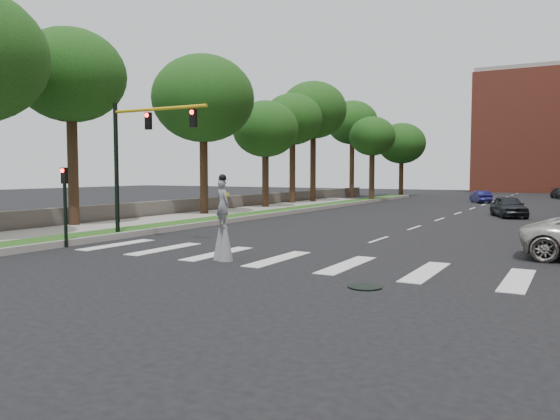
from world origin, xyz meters
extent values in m
plane|color=black|center=(0.00, 0.00, 0.00)|extent=(160.00, 160.00, 0.00)
cube|color=#1F4D16|center=(-11.50, 20.00, 0.12)|extent=(2.00, 60.00, 0.25)
cube|color=#989893|center=(-10.45, 20.00, 0.14)|extent=(0.20, 60.00, 0.28)
cube|color=gray|center=(-14.50, 10.00, 0.09)|extent=(4.00, 60.00, 0.18)
cube|color=#554F49|center=(-17.00, 22.00, 0.55)|extent=(0.50, 56.00, 1.10)
cylinder|color=black|center=(3.00, -2.00, 0.02)|extent=(0.90, 0.90, 0.04)
cylinder|color=black|center=(-11.00, 3.00, 3.10)|extent=(0.20, 0.20, 6.20)
cylinder|color=gold|center=(-8.40, 3.00, 5.80)|extent=(5.20, 0.14, 0.14)
cube|color=black|center=(-9.00, 3.00, 5.30)|extent=(0.28, 0.18, 0.75)
cylinder|color=#FF0C0C|center=(-9.00, 2.90, 5.55)|extent=(0.18, 0.06, 0.18)
cube|color=black|center=(-6.50, 3.00, 5.30)|extent=(0.28, 0.18, 0.75)
cylinder|color=#FF0C0C|center=(-6.50, 2.90, 5.55)|extent=(0.18, 0.06, 0.18)
cylinder|color=black|center=(-10.30, -0.50, 1.50)|extent=(0.14, 0.14, 3.00)
cube|color=black|center=(-10.30, -0.50, 2.90)|extent=(0.25, 0.16, 0.65)
cylinder|color=#FF0C0C|center=(-10.30, -0.60, 3.10)|extent=(0.16, 0.05, 0.16)
cylinder|color=#301E13|center=(-2.68, -0.20, 0.56)|extent=(0.07, 0.07, 1.13)
cylinder|color=#301E13|center=(-2.98, -0.08, 0.56)|extent=(0.07, 0.07, 1.13)
cone|color=slate|center=(-2.68, -0.20, 0.70)|extent=(0.52, 0.52, 1.41)
cone|color=slate|center=(-2.98, -0.08, 0.70)|extent=(0.52, 0.52, 1.41)
imported|color=slate|center=(-2.83, -0.14, 1.96)|extent=(0.71, 0.60, 1.66)
sphere|color=black|center=(-2.83, -0.14, 2.85)|extent=(0.26, 0.26, 0.26)
cylinder|color=black|center=(-2.83, -0.14, 2.80)|extent=(0.34, 0.34, 0.02)
cube|color=yellow|center=(-2.78, -0.01, 2.41)|extent=(0.22, 0.05, 0.10)
imported|color=black|center=(3.66, 24.07, 0.72)|extent=(3.15, 4.56, 1.44)
imported|color=navy|center=(-0.81, 41.35, 0.60)|extent=(2.66, 3.82, 1.19)
cylinder|color=#301E13|center=(-16.18, 4.92, 3.37)|extent=(0.56, 0.56, 6.74)
ellipsoid|color=#133911|center=(-16.18, 4.92, 8.20)|extent=(5.86, 5.86, 4.98)
cylinder|color=#301E13|center=(-14.96, 14.97, 3.15)|extent=(0.56, 0.56, 6.31)
ellipsoid|color=#133911|center=(-14.96, 14.97, 8.06)|extent=(7.01, 7.01, 5.96)
cylinder|color=#301E13|center=(-14.92, 23.29, 2.60)|extent=(0.56, 0.56, 5.21)
ellipsoid|color=#133911|center=(-14.92, 23.29, 6.56)|extent=(5.42, 5.42, 4.61)
cylinder|color=#301E13|center=(-15.27, 33.10, 3.72)|extent=(0.56, 0.56, 7.44)
ellipsoid|color=#133911|center=(-15.27, 33.10, 9.08)|extent=(6.55, 6.55, 5.57)
cylinder|color=#301E13|center=(-16.04, 45.41, 3.68)|extent=(0.56, 0.56, 7.36)
ellipsoid|color=#133911|center=(-16.04, 45.41, 8.87)|extent=(6.05, 6.05, 5.14)
cylinder|color=#301E13|center=(-11.04, 38.30, 2.77)|extent=(0.56, 0.56, 5.53)
ellipsoid|color=#133911|center=(-11.04, 38.30, 6.71)|extent=(4.71, 4.71, 4.00)
cylinder|color=#301E13|center=(-11.90, 51.66, 2.56)|extent=(0.56, 0.56, 5.12)
ellipsoid|color=#133911|center=(-11.90, 51.66, 6.60)|extent=(5.95, 5.95, 5.06)
cylinder|color=#301E13|center=(-15.69, 29.54, 3.26)|extent=(0.56, 0.56, 6.52)
ellipsoid|color=#133911|center=(-15.69, 29.54, 7.92)|extent=(5.59, 5.59, 4.75)
camera|label=1|loc=(7.91, -15.50, 3.05)|focal=35.00mm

